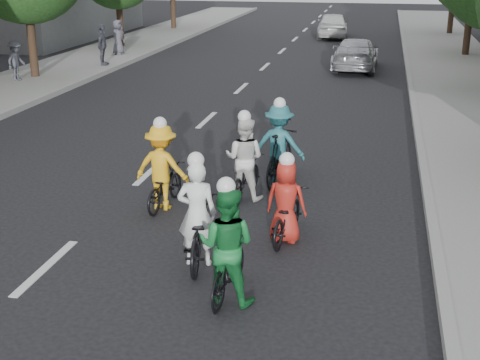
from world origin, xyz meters
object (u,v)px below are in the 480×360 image
(cyclist_1, at_px, (286,210))
(follow_car_trail, at_px, (333,25))
(cyclist_4, at_px, (227,254))
(cyclist_0, at_px, (163,174))
(cyclist_5, at_px, (279,150))
(cyclist_3, at_px, (199,227))
(spectator_2, at_px, (118,37))
(spectator_0, at_px, (16,61))
(spectator_1, at_px, (102,45))
(cyclist_2, at_px, (245,166))
(follow_car_lead, at_px, (356,54))

(cyclist_1, xyz_separation_m, follow_car_trail, (-1.51, 29.28, 0.18))
(cyclist_1, height_order, cyclist_4, cyclist_4)
(cyclist_0, distance_m, cyclist_5, 2.76)
(cyclist_3, height_order, cyclist_5, cyclist_5)
(cyclist_0, bearing_deg, spectator_2, -60.45)
(spectator_0, xyz_separation_m, spectator_1, (1.71, 4.07, 0.12))
(cyclist_2, bearing_deg, cyclist_0, 39.66)
(cyclist_0, height_order, spectator_0, cyclist_0)
(spectator_0, bearing_deg, spectator_1, -18.10)
(spectator_0, bearing_deg, cyclist_3, -136.57)
(cyclist_2, relative_size, spectator_0, 1.22)
(cyclist_0, height_order, cyclist_5, cyclist_5)
(cyclist_4, relative_size, spectator_2, 1.16)
(cyclist_3, distance_m, spectator_0, 17.05)
(cyclist_5, distance_m, follow_car_lead, 15.31)
(cyclist_5, bearing_deg, follow_car_trail, -81.18)
(spectator_0, distance_m, spectator_2, 7.30)
(cyclist_3, bearing_deg, spectator_0, -59.03)
(cyclist_1, height_order, follow_car_lead, cyclist_1)
(cyclist_3, relative_size, follow_car_trail, 0.46)
(follow_car_lead, relative_size, spectator_1, 2.61)
(cyclist_5, bearing_deg, cyclist_1, 107.95)
(cyclist_4, bearing_deg, cyclist_0, -53.59)
(cyclist_5, xyz_separation_m, follow_car_trail, (-0.93, 26.33, -0.00))
(cyclist_0, bearing_deg, follow_car_trail, -86.69)
(cyclist_2, distance_m, cyclist_4, 4.22)
(cyclist_0, distance_m, cyclist_3, 2.54)
(cyclist_2, height_order, cyclist_5, cyclist_5)
(cyclist_4, relative_size, cyclist_5, 0.96)
(follow_car_trail, bearing_deg, cyclist_0, 84.29)
(cyclist_0, height_order, cyclist_2, cyclist_0)
(follow_car_lead, xyz_separation_m, spectator_0, (-12.23, -6.11, 0.24))
(follow_car_lead, height_order, spectator_1, spectator_1)
(follow_car_trail, relative_size, spectator_0, 2.87)
(cyclist_1, distance_m, cyclist_2, 2.22)
(cyclist_4, relative_size, spectator_1, 1.08)
(cyclist_4, height_order, cyclist_5, cyclist_5)
(cyclist_0, relative_size, cyclist_2, 1.00)
(follow_car_trail, bearing_deg, follow_car_lead, 95.78)
(cyclist_0, height_order, cyclist_3, cyclist_3)
(follow_car_trail, relative_size, spectator_2, 2.66)
(cyclist_2, distance_m, cyclist_3, 3.07)
(cyclist_3, relative_size, cyclist_5, 1.01)
(cyclist_0, xyz_separation_m, cyclist_1, (2.54, -1.02, -0.13))
(cyclist_4, bearing_deg, spectator_2, -59.98)
(cyclist_4, bearing_deg, spectator_0, -46.96)
(cyclist_3, xyz_separation_m, cyclist_5, (0.65, 4.11, 0.13))
(cyclist_3, distance_m, cyclist_5, 4.16)
(cyclist_4, xyz_separation_m, follow_car_trail, (-1.00, 31.54, 0.02))
(spectator_1, bearing_deg, spectator_0, 147.51)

